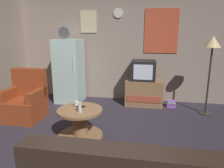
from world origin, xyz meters
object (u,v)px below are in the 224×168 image
at_px(crt_tv, 143,70).
at_px(armchair, 25,102).
at_px(wine_glass, 80,108).
at_px(mug_ceramic_white, 77,104).
at_px(remote_control, 80,106).
at_px(fridge, 69,71).
at_px(book_stack, 171,104).
at_px(coffee_table, 80,123).
at_px(standing_lamp, 212,48).
at_px(tv_stand, 144,92).

height_order(crt_tv, armchair, crt_tv).
relative_size(crt_tv, wine_glass, 3.60).
distance_m(mug_ceramic_white, remote_control, 0.08).
xyz_separation_m(fridge, book_stack, (2.40, 0.02, -0.69)).
bearing_deg(coffee_table, standing_lamp, 32.50).
bearing_deg(standing_lamp, mug_ceramic_white, -150.58).
distance_m(standing_lamp, coffee_table, 2.88).
height_order(crt_tv, mug_ceramic_white, crt_tv).
relative_size(crt_tv, armchair, 0.56).
bearing_deg(armchair, mug_ceramic_white, -20.08).
height_order(fridge, armchair, fridge).
distance_m(tv_stand, standing_lamp, 1.71).
height_order(wine_glass, armchair, armchair).
bearing_deg(wine_glass, mug_ceramic_white, 120.08).
height_order(tv_stand, crt_tv, crt_tv).
xyz_separation_m(crt_tv, coffee_table, (-0.92, -1.79, -0.58)).
distance_m(crt_tv, remote_control, 1.96).
relative_size(fridge, remote_control, 11.80).
height_order(fridge, tv_stand, fridge).
bearing_deg(tv_stand, crt_tv, -178.30).
relative_size(wine_glass, mug_ceramic_white, 1.67).
relative_size(tv_stand, mug_ceramic_white, 9.33).
bearing_deg(armchair, crt_tv, 29.00).
height_order(crt_tv, coffee_table, crt_tv).
xyz_separation_m(fridge, crt_tv, (1.75, 0.08, 0.06)).
distance_m(tv_stand, armchair, 2.57).
height_order(coffee_table, remote_control, remote_control).
bearing_deg(fridge, armchair, -112.11).
bearing_deg(remote_control, crt_tv, 58.69).
distance_m(remote_control, book_stack, 2.31).
bearing_deg(mug_ceramic_white, tv_stand, 58.15).
height_order(wine_glass, book_stack, wine_glass).
bearing_deg(wine_glass, armchair, 153.41).
height_order(coffee_table, book_stack, coffee_table).
distance_m(remote_control, armchair, 1.37).
bearing_deg(tv_stand, standing_lamp, -15.81).
bearing_deg(armchair, wine_glass, -26.59).
bearing_deg(remote_control, coffee_table, -80.69).
distance_m(crt_tv, mug_ceramic_white, 1.98).
xyz_separation_m(wine_glass, mug_ceramic_white, (-0.13, 0.23, -0.03)).
bearing_deg(crt_tv, armchair, -151.00).
relative_size(coffee_table, remote_control, 4.80).
distance_m(armchair, book_stack, 3.11).
bearing_deg(remote_control, book_stack, 43.47).
bearing_deg(wine_glass, tv_stand, 64.55).
height_order(fridge, book_stack, fridge).
bearing_deg(coffee_table, fridge, 115.95).
bearing_deg(book_stack, tv_stand, 174.31).
xyz_separation_m(coffee_table, book_stack, (1.57, 1.73, -0.17)).
bearing_deg(fridge, wine_glass, -64.38).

